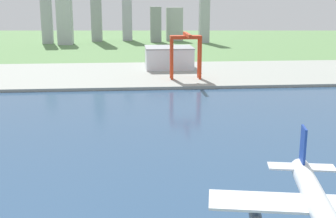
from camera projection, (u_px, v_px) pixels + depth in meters
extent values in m
plane|color=#5C864F|center=(184.00, 134.00, 241.41)|extent=(2400.00, 2400.00, 0.00)
cube|color=#2D4C70|center=(202.00, 177.00, 183.38)|extent=(840.00, 360.00, 0.15)
cube|color=#969B93|center=(159.00, 74.00, 424.81)|extent=(840.00, 140.00, 2.50)
cylinder|color=silver|center=(318.00, 206.00, 81.98)|extent=(11.41, 38.11, 4.31)
cube|color=silver|center=(316.00, 204.00, 83.97)|extent=(40.68, 15.73, 0.50)
cube|color=#193899|center=(303.00, 150.00, 97.34)|extent=(1.35, 4.57, 10.34)
cube|color=silver|center=(301.00, 167.00, 98.28)|extent=(14.87, 6.81, 0.36)
cylinder|color=#4C4F54|center=(255.00, 216.00, 84.55)|extent=(3.33, 5.67, 2.37)
cube|color=red|center=(172.00, 60.00, 383.89)|extent=(2.20, 2.20, 34.45)
cube|color=red|center=(200.00, 59.00, 385.95)|extent=(2.20, 2.20, 34.45)
cube|color=red|center=(171.00, 58.00, 391.62)|extent=(2.20, 2.20, 34.45)
cube|color=red|center=(199.00, 58.00, 393.69)|extent=(2.20, 2.20, 34.45)
cube|color=red|center=(186.00, 37.00, 384.30)|extent=(26.74, 10.00, 2.80)
cube|color=red|center=(187.00, 35.00, 374.38)|extent=(2.60, 38.27, 2.60)
cube|color=silver|center=(169.00, 58.00, 449.69)|extent=(46.04, 39.33, 20.03)
cube|color=gray|center=(169.00, 47.00, 447.14)|extent=(46.96, 40.11, 1.20)
cube|color=#A8ABB0|center=(46.00, 10.00, 703.95)|extent=(15.92, 14.47, 105.51)
cube|color=#B1B5B9|center=(65.00, 21.00, 696.38)|extent=(22.28, 25.56, 71.78)
cube|color=#B1ADBD|center=(127.00, 10.00, 758.09)|extent=(16.43, 22.14, 103.02)
cube|color=gray|center=(156.00, 24.00, 734.97)|extent=(17.53, 15.35, 56.91)
cube|color=#AEB3AF|center=(174.00, 24.00, 755.61)|extent=(27.42, 15.29, 55.34)
cube|color=#A2A4AA|center=(204.00, 13.00, 720.11)|extent=(15.28, 17.40, 93.59)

